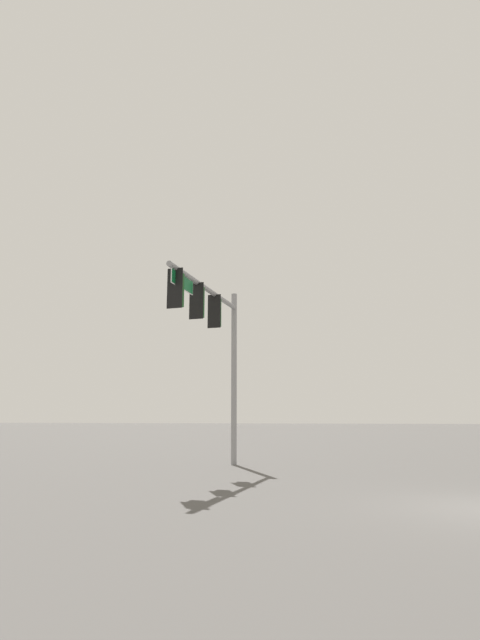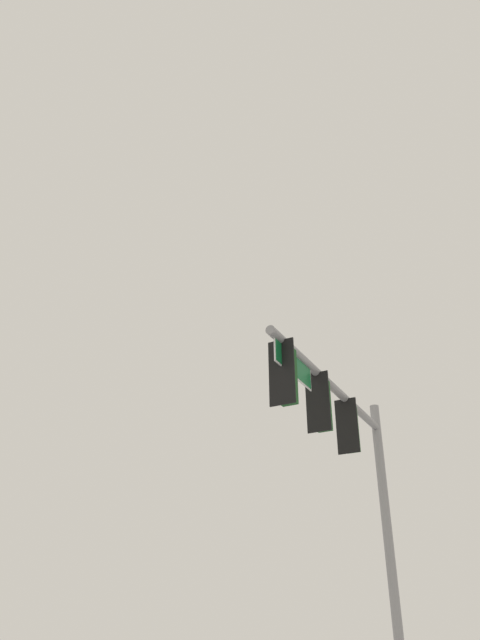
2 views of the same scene
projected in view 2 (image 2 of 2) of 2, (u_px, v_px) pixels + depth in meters
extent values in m
cylinder|color=gray|center=(389.00, 545.00, 15.22)|extent=(0.24, 0.24, 7.14)
cylinder|color=gray|center=(333.00, 387.00, 14.08)|extent=(6.52, 0.19, 0.19)
cube|color=black|center=(347.00, 426.00, 14.38)|extent=(0.03, 0.52, 1.30)
cube|color=#144719|center=(350.00, 428.00, 14.52)|extent=(0.36, 0.32, 1.10)
cylinder|color=#144719|center=(348.00, 403.00, 14.81)|extent=(0.04, 0.04, 0.12)
cylinder|color=#340503|center=(351.00, 417.00, 14.83)|extent=(0.03, 0.22, 0.22)
cylinder|color=yellow|center=(353.00, 430.00, 14.68)|extent=(0.03, 0.22, 0.22)
cylinder|color=black|center=(354.00, 444.00, 14.53)|extent=(0.03, 0.22, 0.22)
cube|color=black|center=(318.00, 401.00, 12.98)|extent=(0.03, 0.52, 1.30)
cube|color=#144719|center=(321.00, 404.00, 13.13)|extent=(0.36, 0.32, 1.10)
cylinder|color=#144719|center=(319.00, 377.00, 13.42)|extent=(0.04, 0.04, 0.12)
cylinder|color=#340503|center=(324.00, 393.00, 13.44)|extent=(0.03, 0.22, 0.22)
cylinder|color=yellow|center=(325.00, 407.00, 13.29)|extent=(0.03, 0.22, 0.22)
cylinder|color=black|center=(326.00, 422.00, 13.13)|extent=(0.03, 0.22, 0.22)
cube|color=black|center=(282.00, 372.00, 11.59)|extent=(0.03, 0.52, 1.30)
cube|color=#144719|center=(286.00, 375.00, 11.73)|extent=(0.36, 0.32, 1.10)
cylinder|color=#144719|center=(285.00, 346.00, 12.02)|extent=(0.04, 0.04, 0.12)
cylinder|color=#340503|center=(290.00, 363.00, 12.04)|extent=(0.03, 0.22, 0.22)
cylinder|color=yellow|center=(290.00, 379.00, 11.89)|extent=(0.03, 0.22, 0.22)
cylinder|color=black|center=(291.00, 395.00, 11.74)|extent=(0.03, 0.22, 0.22)
cube|color=#0F602D|center=(293.00, 365.00, 12.20)|extent=(1.67, 0.04, 0.44)
cube|color=white|center=(293.00, 365.00, 12.20)|extent=(1.73, 0.03, 0.50)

